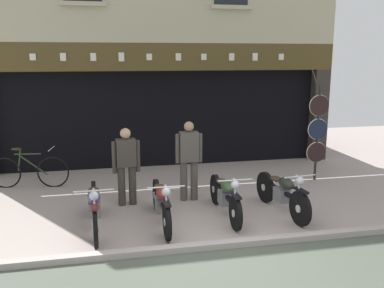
{
  "coord_description": "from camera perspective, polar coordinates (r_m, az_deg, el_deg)",
  "views": [
    {
      "loc": [
        -1.52,
        -5.84,
        2.98
      ],
      "look_at": [
        0.28,
        2.83,
        1.11
      ],
      "focal_mm": 39.14,
      "sensor_mm": 36.0,
      "label": 1
    }
  ],
  "objects": [
    {
      "name": "advert_board_near",
      "position": [
        11.31,
        -10.33,
        5.45
      ],
      "size": [
        0.73,
        0.03,
        1.01
      ],
      "color": "silver"
    },
    {
      "name": "leaning_bicycle",
      "position": [
        10.33,
        -21.37,
        -3.45
      ],
      "size": [
        1.8,
        0.5,
        0.96
      ],
      "rotation": [
        0.0,
        0.0,
        -1.72
      ],
      "color": "black",
      "rests_on": "ground"
    },
    {
      "name": "motorcycle_center_right",
      "position": [
        8.23,
        12.19,
        -6.44
      ],
      "size": [
        0.62,
        1.93,
        0.91
      ],
      "rotation": [
        0.0,
        0.0,
        3.26
      ],
      "color": "black",
      "rests_on": "ground"
    },
    {
      "name": "tyre_sign_pole",
      "position": [
        10.45,
        16.75,
        1.86
      ],
      "size": [
        0.51,
        0.06,
        2.29
      ],
      "color": "#232328",
      "rests_on": "ground"
    },
    {
      "name": "motorcycle_center",
      "position": [
        7.94,
        4.54,
        -6.97
      ],
      "size": [
        0.62,
        1.97,
        0.9
      ],
      "rotation": [
        0.0,
        0.0,
        3.14
      ],
      "color": "black",
      "rests_on": "ground"
    },
    {
      "name": "shop_facade",
      "position": [
        12.97,
        -4.99,
        6.58
      ],
      "size": [
        9.75,
        4.42,
        6.68
      ],
      "color": "black",
      "rests_on": "ground"
    },
    {
      "name": "motorcycle_left",
      "position": [
        7.52,
        -13.15,
        -8.23
      ],
      "size": [
        0.62,
        2.06,
        0.92
      ],
      "rotation": [
        0.0,
        0.0,
        3.18
      ],
      "color": "black",
      "rests_on": "ground"
    },
    {
      "name": "motorcycle_center_left",
      "position": [
        7.56,
        -4.19,
        -7.91
      ],
      "size": [
        0.62,
        2.01,
        0.91
      ],
      "rotation": [
        0.0,
        0.0,
        3.15
      ],
      "color": "black",
      "rests_on": "ground"
    },
    {
      "name": "shopkeeper_center",
      "position": [
        8.65,
        -0.43,
        -1.8
      ],
      "size": [
        0.56,
        0.25,
        1.67
      ],
      "rotation": [
        0.0,
        0.0,
        3.12
      ],
      "color": "#47423D",
      "rests_on": "ground"
    },
    {
      "name": "salesman_left",
      "position": [
        8.49,
        -8.94,
        -2.58
      ],
      "size": [
        0.56,
        0.26,
        1.58
      ],
      "rotation": [
        0.0,
        0.0,
        3.22
      ],
      "color": "#38332D",
      "rests_on": "ground"
    },
    {
      "name": "advert_board_far",
      "position": [
        11.35,
        -16.2,
        4.85
      ],
      "size": [
        0.82,
        0.03,
        1.05
      ],
      "color": "silver"
    },
    {
      "name": "ground",
      "position": [
        5.92,
        5.09,
        -18.78
      ],
      "size": [
        21.45,
        22.0,
        0.18
      ],
      "color": "#A4958E"
    }
  ]
}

